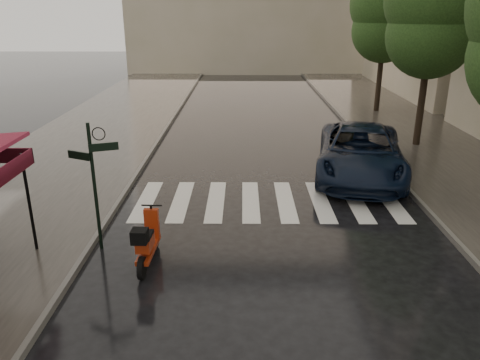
{
  "coord_description": "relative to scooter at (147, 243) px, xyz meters",
  "views": [
    {
      "loc": [
        2.21,
        -7.03,
        5.42
      ],
      "look_at": [
        2.14,
        4.02,
        1.4
      ],
      "focal_mm": 35.0,
      "sensor_mm": 36.0,
      "label": 1
    }
  ],
  "objects": [
    {
      "name": "ground",
      "position": [
        -0.08,
        -2.26,
        -0.55
      ],
      "size": [
        120.0,
        120.0,
        0.0
      ],
      "primitive_type": "plane",
      "color": "black",
      "rests_on": "ground"
    },
    {
      "name": "sidewalk_near",
      "position": [
        -4.58,
        9.74,
        -0.49
      ],
      "size": [
        6.0,
        60.0,
        0.12
      ],
      "primitive_type": "cube",
      "color": "#38332D",
      "rests_on": "ground"
    },
    {
      "name": "sidewalk_far",
      "position": [
        10.17,
        9.74,
        -0.49
      ],
      "size": [
        5.5,
        60.0,
        0.12
      ],
      "primitive_type": "cube",
      "color": "#38332D",
      "rests_on": "ground"
    },
    {
      "name": "curb_near",
      "position": [
        -1.53,
        9.74,
        -0.48
      ],
      "size": [
        0.12,
        60.0,
        0.16
      ],
      "primitive_type": "cube",
      "color": "#595651",
      "rests_on": "ground"
    },
    {
      "name": "curb_far",
      "position": [
        7.37,
        9.74,
        -0.48
      ],
      "size": [
        0.12,
        60.0,
        0.16
      ],
      "primitive_type": "cube",
      "color": "#595651",
      "rests_on": "ground"
    },
    {
      "name": "crosswalk",
      "position": [
        2.9,
        3.74,
        -0.54
      ],
      "size": [
        7.85,
        3.2,
        0.01
      ],
      "color": "silver",
      "rests_on": "ground"
    },
    {
      "name": "signpost",
      "position": [
        -1.27,
        0.74,
        1.28
      ],
      "size": [
        1.17,
        0.29,
        3.1
      ],
      "color": "black",
      "rests_on": "ground"
    },
    {
      "name": "tree_mid",
      "position": [
        9.42,
        9.74,
        5.04
      ],
      "size": [
        3.8,
        3.8,
        8.34
      ],
      "color": "black",
      "rests_on": "sidewalk_far"
    },
    {
      "name": "tree_far",
      "position": [
        9.62,
        16.74,
        4.91
      ],
      "size": [
        3.8,
        3.8,
        8.16
      ],
      "color": "black",
      "rests_on": "sidewalk_far"
    },
    {
      "name": "scooter",
      "position": [
        0.0,
        0.0,
        0.0
      ],
      "size": [
        0.48,
        1.8,
        1.19
      ],
      "rotation": [
        0.0,
        0.0,
        -0.03
      ],
      "color": "black",
      "rests_on": "ground"
    },
    {
      "name": "parked_car",
      "position": [
        6.17,
        6.1,
        0.3
      ],
      "size": [
        3.96,
        6.53,
        1.69
      ],
      "primitive_type": "imported",
      "rotation": [
        0.0,
        0.0,
        -0.2
      ],
      "color": "black",
      "rests_on": "ground"
    }
  ]
}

